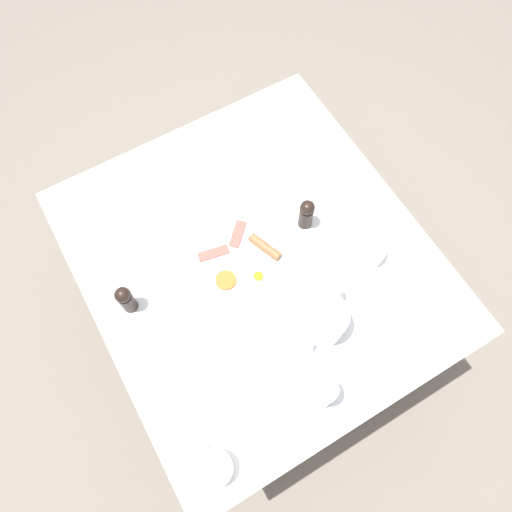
{
  "coord_description": "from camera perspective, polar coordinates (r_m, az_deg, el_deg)",
  "views": [
    {
      "loc": [
        -0.29,
        -0.5,
        2.05
      ],
      "look_at": [
        0.0,
        0.0,
        0.73
      ],
      "focal_mm": 35.0,
      "sensor_mm": 36.0,
      "label": 1
    }
  ],
  "objects": [
    {
      "name": "breakfast_plate",
      "position": [
        1.45,
        -1.67,
        -0.41
      ],
      "size": [
        0.3,
        0.3,
        0.04
      ],
      "color": "white",
      "rests_on": "table"
    },
    {
      "name": "napkin_folded",
      "position": [
        1.61,
        -3.07,
        10.52
      ],
      "size": [
        0.2,
        0.19,
        0.01
      ],
      "rotation": [
        0.0,
        0.0,
        0.5
      ],
      "color": "white",
      "rests_on": "table"
    },
    {
      "name": "table",
      "position": [
        1.52,
        -0.0,
        -1.31
      ],
      "size": [
        0.96,
        1.07,
        0.71
      ],
      "color": "silver",
      "rests_on": "ground_plane"
    },
    {
      "name": "ground_plane",
      "position": [
        2.13,
        -0.0,
        -7.88
      ],
      "size": [
        8.0,
        8.0,
        0.0
      ],
      "primitive_type": "plane",
      "color": "#70665B"
    },
    {
      "name": "teapot_near",
      "position": [
        1.35,
        7.82,
        -7.2
      ],
      "size": [
        0.2,
        0.12,
        0.13
      ],
      "rotation": [
        0.0,
        0.0,
        3.65
      ],
      "color": "white",
      "rests_on": "table"
    },
    {
      "name": "teacup_with_saucer_left",
      "position": [
        1.47,
        12.79,
        0.46
      ],
      "size": [
        0.13,
        0.13,
        0.06
      ],
      "color": "white",
      "rests_on": "table"
    },
    {
      "name": "pepper_grinder",
      "position": [
        1.39,
        -14.66,
        -4.79
      ],
      "size": [
        0.04,
        0.04,
        0.12
      ],
      "color": "black",
      "rests_on": "table"
    },
    {
      "name": "salt_grinder",
      "position": [
        1.46,
        5.77,
        4.85
      ],
      "size": [
        0.04,
        0.04,
        0.12
      ],
      "color": "black",
      "rests_on": "table"
    },
    {
      "name": "teacup_with_saucer_right",
      "position": [
        1.31,
        -4.71,
        -23.02
      ],
      "size": [
        0.13,
        0.13,
        0.06
      ],
      "color": "white",
      "rests_on": "table"
    },
    {
      "name": "knife_by_plate",
      "position": [
        1.64,
        6.13,
        11.25
      ],
      "size": [
        0.2,
        0.07,
        0.0
      ],
      "rotation": [
        0.0,
        0.0,
        1.29
      ],
      "color": "silver",
      "rests_on": "table"
    },
    {
      "name": "water_glass_tall",
      "position": [
        1.31,
        7.58,
        -15.18
      ],
      "size": [
        0.07,
        0.07,
        0.11
      ],
      "color": "white",
      "rests_on": "table"
    },
    {
      "name": "fork_by_plate",
      "position": [
        1.38,
        -8.07,
        -11.42
      ],
      "size": [
        0.09,
        0.15,
        0.0
      ],
      "rotation": [
        0.0,
        0.0,
        2.64
      ],
      "color": "silver",
      "rests_on": "table"
    },
    {
      "name": "spoon_for_tea",
      "position": [
        1.46,
        15.94,
        -5.36
      ],
      "size": [
        0.15,
        0.07,
        0.0
      ],
      "rotation": [
        0.0,
        0.0,
        1.18
      ],
      "color": "silver",
      "rests_on": "table"
    }
  ]
}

